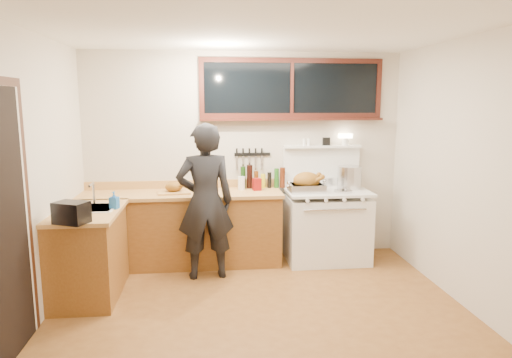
{
  "coord_description": "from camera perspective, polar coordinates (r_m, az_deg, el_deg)",
  "views": [
    {
      "loc": [
        -0.48,
        -4.02,
        1.98
      ],
      "look_at": [
        0.05,
        0.85,
        1.15
      ],
      "focal_mm": 32.0,
      "sensor_mm": 36.0,
      "label": 1
    }
  ],
  "objects": [
    {
      "name": "toaster",
      "position": [
        4.43,
        -22.08,
        -3.92
      ],
      "size": [
        0.34,
        0.3,
        0.2
      ],
      "color": "black",
      "rests_on": "counter_left"
    },
    {
      "name": "cutting_board",
      "position": [
        5.55,
        -10.19,
        -1.21
      ],
      "size": [
        0.41,
        0.32,
        0.14
      ],
      "color": "tan",
      "rests_on": "counter_back"
    },
    {
      "name": "counter_left",
      "position": [
        5.04,
        -20.13,
        -8.64
      ],
      "size": [
        0.64,
        1.09,
        0.9
      ],
      "color": "brown",
      "rests_on": "ground"
    },
    {
      "name": "coffee_tin",
      "position": [
        5.63,
        0.11,
        -0.67
      ],
      "size": [
        0.11,
        0.09,
        0.15
      ],
      "color": "maroon",
      "rests_on": "counter_back"
    },
    {
      "name": "sink_unit",
      "position": [
        5.0,
        -19.96,
        -4.06
      ],
      "size": [
        0.5,
        0.45,
        0.37
      ],
      "color": "white",
      "rests_on": "counter_left"
    },
    {
      "name": "bottle_cluster",
      "position": [
        5.77,
        0.71,
        0.11
      ],
      "size": [
        0.57,
        0.07,
        0.3
      ],
      "color": "black",
      "rests_on": "counter_back"
    },
    {
      "name": "vintage_stove",
      "position": [
        5.83,
        8.76,
        -5.55
      ],
      "size": [
        1.02,
        0.74,
        1.58
      ],
      "color": "white",
      "rests_on": "ground"
    },
    {
      "name": "room_shell",
      "position": [
        4.06,
        0.61,
        4.96
      ],
      "size": [
        4.1,
        3.6,
        2.65
      ],
      "color": "beige",
      "rests_on": "ground"
    },
    {
      "name": "soap_bottle",
      "position": [
        4.88,
        -17.31,
        -2.53
      ],
      "size": [
        0.1,
        0.1,
        0.18
      ],
      "color": "#2260AA",
      "rests_on": "counter_left"
    },
    {
      "name": "counter_back",
      "position": [
        5.69,
        -9.26,
        -6.07
      ],
      "size": [
        2.44,
        0.64,
        1.0
      ],
      "color": "brown",
      "rests_on": "ground"
    },
    {
      "name": "man",
      "position": [
        5.13,
        -6.36,
        -2.85
      ],
      "size": [
        0.69,
        0.49,
        1.76
      ],
      "color": "black",
      "rests_on": "ground"
    },
    {
      "name": "ground_plane",
      "position": [
        4.51,
        0.57,
        -16.55
      ],
      "size": [
        4.0,
        3.5,
        0.02
      ],
      "primitive_type": "cube",
      "color": "brown"
    },
    {
      "name": "stockpot",
      "position": [
        5.86,
        11.61,
        0.2
      ],
      "size": [
        0.32,
        0.32,
        0.28
      ],
      "color": "silver",
      "rests_on": "vintage_stove"
    },
    {
      "name": "pitcher",
      "position": [
        5.67,
        -1.83,
        -0.52
      ],
      "size": [
        0.09,
        0.09,
        0.17
      ],
      "color": "white",
      "rests_on": "counter_back"
    },
    {
      "name": "knife_strip",
      "position": [
        5.82,
        -0.62,
        3.01
      ],
      "size": [
        0.46,
        0.03,
        0.28
      ],
      "color": "black",
      "rests_on": "room_shell"
    },
    {
      "name": "back_window",
      "position": [
        5.84,
        4.51,
        10.41
      ],
      "size": [
        2.32,
        0.13,
        0.77
      ],
      "color": "black",
      "rests_on": "room_shell"
    },
    {
      "name": "left_doorway",
      "position": [
        3.89,
        -28.97,
        -4.9
      ],
      "size": [
        0.02,
        1.04,
        2.17
      ],
      "color": "black",
      "rests_on": "ground"
    },
    {
      "name": "roast_turkey",
      "position": [
        5.56,
        6.37,
        -0.58
      ],
      "size": [
        0.46,
        0.32,
        0.25
      ],
      "color": "silver",
      "rests_on": "vintage_stove"
    },
    {
      "name": "saucepan",
      "position": [
        6.02,
        8.91,
        -0.31
      ],
      "size": [
        0.16,
        0.27,
        0.11
      ],
      "color": "silver",
      "rests_on": "vintage_stove"
    },
    {
      "name": "pot_lid",
      "position": [
        5.64,
        10.83,
        -1.47
      ],
      "size": [
        0.29,
        0.29,
        0.04
      ],
      "color": "silver",
      "rests_on": "vintage_stove"
    }
  ]
}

